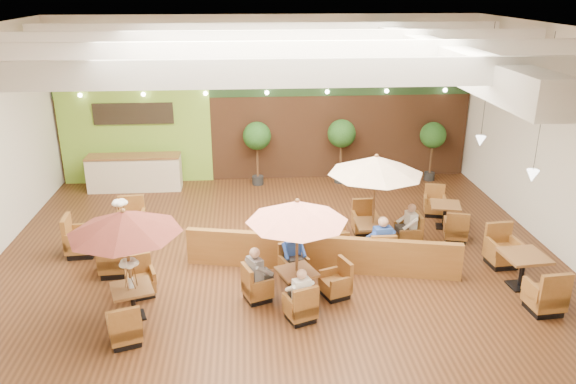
{
  "coord_description": "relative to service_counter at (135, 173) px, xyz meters",
  "views": [
    {
      "loc": [
        -0.71,
        -12.68,
        6.48
      ],
      "look_at": [
        0.3,
        0.5,
        1.5
      ],
      "focal_mm": 35.0,
      "sensor_mm": 36.0,
      "label": 1
    }
  ],
  "objects": [
    {
      "name": "service_counter",
      "position": [
        0.0,
        0.0,
        0.0
      ],
      "size": [
        3.0,
        0.75,
        1.18
      ],
      "color": "beige",
      "rests_on": "ground"
    },
    {
      "name": "table_0",
      "position": [
        1.3,
        -7.68,
        1.25
      ],
      "size": [
        2.23,
        2.49,
        2.42
      ],
      "rotation": [
        0.0,
        0.0,
        0.32
      ],
      "color": "brown",
      "rests_on": "ground"
    },
    {
      "name": "booth_divider",
      "position": [
        5.37,
        -6.0,
        -0.13
      ],
      "size": [
        6.39,
        1.55,
        0.9
      ],
      "primitive_type": "cube",
      "rotation": [
        0.0,
        0.0,
        -0.21
      ],
      "color": "brown",
      "rests_on": "ground"
    },
    {
      "name": "diner_0",
      "position": [
        4.69,
        -8.04,
        0.15
      ],
      "size": [
        0.4,
        0.37,
        0.72
      ],
      "rotation": [
        0.0,
        0.0,
        0.35
      ],
      "color": "white",
      "rests_on": "ground"
    },
    {
      "name": "diner_2",
      "position": [
        3.84,
        -7.19,
        0.17
      ],
      "size": [
        0.43,
        0.45,
        0.8
      ],
      "rotation": [
        0.0,
        0.0,
        5.21
      ],
      "color": "slate",
      "rests_on": "ground"
    },
    {
      "name": "table_5",
      "position": [
        9.15,
        -3.75,
        -0.25
      ],
      "size": [
        0.96,
        2.47,
        0.88
      ],
      "rotation": [
        0.0,
        0.0,
        -0.25
      ],
      "color": "brown",
      "rests_on": "ground"
    },
    {
      "name": "table_3",
      "position": [
        0.26,
        -4.73,
        -0.11
      ],
      "size": [
        1.93,
        2.86,
        1.62
      ],
      "rotation": [
        0.0,
        0.0,
        0.06
      ],
      "color": "brown",
      "rests_on": "ground"
    },
    {
      "name": "topiary_1",
      "position": [
        6.86,
        0.2,
        1.05
      ],
      "size": [
        0.95,
        0.95,
        2.2
      ],
      "color": "black",
      "rests_on": "ground"
    },
    {
      "name": "room",
      "position": [
        4.65,
        -3.88,
        3.05
      ],
      "size": [
        14.04,
        14.0,
        5.52
      ],
      "color": "#381E0F",
      "rests_on": "ground"
    },
    {
      "name": "topiary_2",
      "position": [
        9.99,
        0.2,
        0.94
      ],
      "size": [
        0.88,
        0.88,
        2.04
      ],
      "color": "black",
      "rests_on": "ground"
    },
    {
      "name": "table_4",
      "position": [
        9.77,
        -7.09,
        -0.19
      ],
      "size": [
        0.98,
        2.76,
        1.02
      ],
      "rotation": [
        0.0,
        0.0,
        0.08
      ],
      "color": "brown",
      "rests_on": "ground"
    },
    {
      "name": "table_2",
      "position": [
        6.83,
        -4.97,
        1.17
      ],
      "size": [
        2.49,
        2.49,
        2.56
      ],
      "rotation": [
        0.0,
        0.0,
        -0.0
      ],
      "color": "brown",
      "rests_on": "ground"
    },
    {
      "name": "diner_3",
      "position": [
        6.83,
        -5.91,
        0.2
      ],
      "size": [
        0.45,
        0.38,
        0.86
      ],
      "rotation": [
        0.0,
        0.0,
        0.15
      ],
      "color": "#284CAF",
      "rests_on": "ground"
    },
    {
      "name": "diner_1",
      "position": [
        4.69,
        -6.34,
        0.15
      ],
      "size": [
        0.39,
        0.34,
        0.72
      ],
      "rotation": [
        0.0,
        0.0,
        3.37
      ],
      "color": "#284CAF",
      "rests_on": "ground"
    },
    {
      "name": "topiary_0",
      "position": [
        4.04,
        0.2,
        1.03
      ],
      "size": [
        0.93,
        0.93,
        2.17
      ],
      "color": "black",
      "rests_on": "ground"
    },
    {
      "name": "table_1",
      "position": [
        4.69,
        -7.19,
        1.03
      ],
      "size": [
        2.41,
        2.41,
        2.33
      ],
      "rotation": [
        0.0,
        0.0,
        0.36
      ],
      "color": "brown",
      "rests_on": "ground"
    },
    {
      "name": "diner_4",
      "position": [
        7.76,
        -4.97,
        0.16
      ],
      "size": [
        0.33,
        0.39,
        0.77
      ],
      "rotation": [
        0.0,
        0.0,
        1.69
      ],
      "color": "white",
      "rests_on": "ground"
    }
  ]
}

